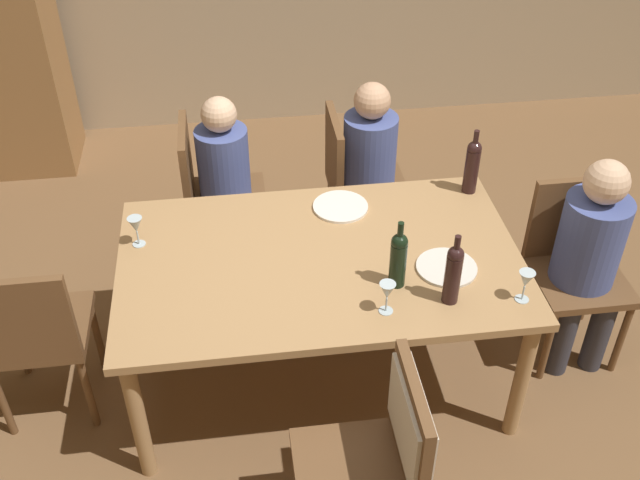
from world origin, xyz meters
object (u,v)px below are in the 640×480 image
(person_man_bearded, at_px, (229,172))
(dinner_plate_host, at_px, (340,207))
(dinner_plate_guest_left, at_px, (447,268))
(dining_table, at_px, (320,270))
(wine_glass_near_right, at_px, (136,226))
(wine_bottle_dark_red, at_px, (398,258))
(wine_glass_near_left, at_px, (387,292))
(chair_far_right, at_px, (354,178))
(person_man_guest, at_px, (374,160))
(chair_near, at_px, (388,447))
(person_woman_host, at_px, (590,252))
(wine_glass_centre, at_px, (526,280))
(chair_left_end, at_px, (33,331))
(wine_bottle_tall_green, at_px, (453,272))
(chair_right_end, at_px, (575,257))
(wine_bottle_short_olive, at_px, (472,165))
(chair_far_left, at_px, (210,189))

(person_man_bearded, distance_m, dinner_plate_host, 0.79)
(person_man_bearded, distance_m, dinner_plate_guest_left, 1.43)
(dining_table, bearing_deg, wine_glass_near_right, 165.69)
(wine_bottle_dark_red, bearing_deg, dinner_plate_guest_left, 15.61)
(wine_glass_near_left, bearing_deg, chair_far_right, 85.78)
(dinner_plate_guest_left, bearing_deg, dinner_plate_host, 126.88)
(wine_glass_near_right, bearing_deg, person_man_guest, 30.43)
(chair_near, relative_size, person_man_guest, 0.82)
(chair_far_right, height_order, dinner_plate_guest_left, chair_far_right)
(person_woman_host, height_order, person_man_guest, person_woman_host)
(wine_glass_centre, bearing_deg, dining_table, 154.08)
(chair_left_end, xyz_separation_m, wine_glass_centre, (2.09, -0.30, 0.31))
(person_man_guest, bearing_deg, dinner_plate_guest_left, 5.75)
(person_man_bearded, height_order, wine_bottle_tall_green, person_man_bearded)
(chair_right_end, xyz_separation_m, wine_glass_near_left, (-1.06, -0.47, 0.31))
(wine_bottle_short_olive, bearing_deg, dinner_plate_guest_left, -115.20)
(chair_far_left, relative_size, wine_glass_centre, 6.17)
(wine_glass_centre, distance_m, wine_glass_near_right, 1.72)
(dining_table, relative_size, person_man_guest, 1.62)
(person_man_guest, relative_size, dinner_plate_guest_left, 4.14)
(chair_near, distance_m, wine_glass_near_right, 1.50)
(chair_left_end, relative_size, wine_glass_near_left, 6.17)
(wine_glass_centre, bearing_deg, chair_near, -141.08)
(chair_far_left, relative_size, chair_far_right, 1.00)
(chair_left_end, relative_size, wine_bottle_short_olive, 2.66)
(chair_far_right, relative_size, wine_glass_near_left, 6.17)
(chair_far_left, xyz_separation_m, dinner_plate_host, (0.64, -0.57, 0.22))
(chair_far_right, distance_m, wine_glass_near_right, 1.38)
(wine_glass_centre, bearing_deg, person_man_guest, 105.55)
(chair_far_left, relative_size, wine_bottle_short_olive, 2.66)
(chair_left_end, bearing_deg, dinner_plate_host, 17.64)
(person_man_bearded, height_order, wine_bottle_short_olive, same)
(dining_table, height_order, wine_glass_near_left, wine_glass_near_left)
(chair_far_right, distance_m, person_man_guest, 0.16)
(chair_left_end, distance_m, wine_glass_near_right, 0.64)
(chair_left_end, distance_m, person_man_bearded, 1.37)
(chair_far_right, distance_m, person_man_bearded, 0.71)
(person_man_guest, relative_size, wine_glass_near_left, 7.49)
(chair_far_left, distance_m, wine_glass_near_right, 0.86)
(person_man_bearded, bearing_deg, wine_glass_near_left, 24.57)
(chair_near, distance_m, wine_bottle_dark_red, 0.79)
(chair_far_left, relative_size, wine_bottle_dark_red, 2.83)
(dinner_plate_host, bearing_deg, wine_glass_near_right, -170.43)
(wine_bottle_dark_red, bearing_deg, dining_table, 143.92)
(wine_glass_near_left, distance_m, dinner_plate_guest_left, 0.41)
(chair_right_end, relative_size, dinner_plate_guest_left, 3.42)
(dining_table, relative_size, wine_bottle_tall_green, 5.36)
(chair_left_end, relative_size, person_man_bearded, 0.85)
(person_man_guest, bearing_deg, chair_far_left, -90.00)
(chair_near, relative_size, wine_glass_near_left, 6.17)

